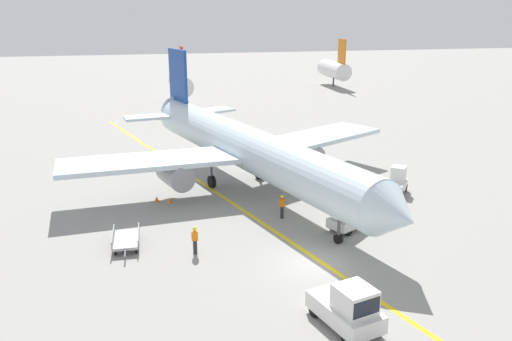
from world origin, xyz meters
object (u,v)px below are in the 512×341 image
Objects in this scene: belt_loader_forward_hold at (353,217)px; safety_cone_nose_left at (170,200)px; baggage_tug_near_wing at (397,182)px; belt_loader_aft_hold at (332,184)px; baggage_cart_loaded at (126,239)px; pushback_tug at (348,308)px; ground_crew_marshaller at (195,239)px; safety_cone_wingtip_left at (157,199)px; airliner at (244,147)px; ground_crew_wing_walker at (282,206)px.

belt_loader_forward_hold reaches higher than safety_cone_nose_left.
baggage_tug_near_wing is 0.52× the size of belt_loader_aft_hold.
belt_loader_aft_hold reaches higher than safety_cone_nose_left.
baggage_tug_near_wing is 0.71× the size of baggage_cart_loaded.
belt_loader_aft_hold is (5.76, 17.25, -0.22)m from pushback_tug.
safety_cone_wingtip_left is at bearing 101.08° from ground_crew_marshaller.
baggage_cart_loaded is at bearing 154.46° from ground_crew_marshaller.
airliner reaches higher than ground_crew_wing_walker.
airliner reaches higher than pushback_tug.
safety_cone_nose_left is at bearing 177.07° from belt_loader_aft_hold.
ground_crew_wing_walker is at bearing 87.42° from pushback_tug.
belt_loader_forward_hold is 11.36× the size of safety_cone_wingtip_left.
belt_loader_forward_hold is 2.94× the size of ground_crew_marshaller.
pushback_tug is 13.22m from ground_crew_wing_walker.
ground_crew_wing_walker is (6.43, 4.19, 0.00)m from ground_crew_marshaller.
ground_crew_wing_walker is at bearing 147.04° from belt_loader_forward_hold.
ground_crew_wing_walker is at bearing -141.99° from belt_loader_aft_hold.
baggage_tug_near_wing is at bearing 14.48° from baggage_cart_loaded.
ground_crew_marshaller is at bearing -25.54° from baggage_cart_loaded.
baggage_cart_loaded is at bearing -165.52° from baggage_tug_near_wing.
belt_loader_forward_hold is 11.36× the size of safety_cone_nose_left.
baggage_tug_near_wing is at bearing 56.56° from pushback_tug.
safety_cone_nose_left is (-7.29, 4.68, -0.69)m from ground_crew_wing_walker.
safety_cone_nose_left is (-12.45, 0.64, -0.56)m from belt_loader_aft_hold.
pushback_tug reaches higher than safety_cone_wingtip_left.
ground_crew_wing_walker is at bearing -79.85° from airliner.
ground_crew_wing_walker is 8.69m from safety_cone_nose_left.
belt_loader_aft_hold is at bearing 80.61° from belt_loader_forward_hold.
airliner is 12.84× the size of baggage_tug_near_wing.
belt_loader_aft_hold is 14.23m from ground_crew_marshaller.
belt_loader_aft_hold is at bearing -4.67° from safety_cone_wingtip_left.
baggage_cart_loaded is at bearing -157.80° from belt_loader_aft_hold.
pushback_tug reaches higher than baggage_tug_near_wing.
belt_loader_aft_hold is at bearing 38.01° from ground_crew_wing_walker.
baggage_tug_near_wing is at bearing -12.14° from belt_loader_aft_hold.
airliner is 20.35× the size of ground_crew_marshaller.
belt_loader_aft_hold reaches higher than baggage_cart_loaded.
ground_crew_wing_walker is 9.75m from safety_cone_wingtip_left.
ground_crew_marshaller is 9.53m from safety_cone_wingtip_left.
baggage_tug_near_wing is at bearing -6.70° from safety_cone_wingtip_left.
belt_loader_forward_hold is 13.51m from safety_cone_nose_left.
ground_crew_marshaller is at bearing -156.53° from baggage_tug_near_wing.
belt_loader_forward_hold is 2.94× the size of ground_crew_wing_walker.
ground_crew_wing_walker reaches higher than safety_cone_wingtip_left.
belt_loader_aft_hold is at bearing -2.93° from safety_cone_nose_left.
ground_crew_marshaller is at bearing -146.89° from ground_crew_wing_walker.
safety_cone_nose_left is (3.10, 6.98, -0.25)m from baggage_cart_loaded.
baggage_cart_loaded is (-9.15, -9.17, -2.95)m from airliner.
airliner is at bearing 13.84° from safety_cone_wingtip_left.
airliner is 7.19m from safety_cone_nose_left.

